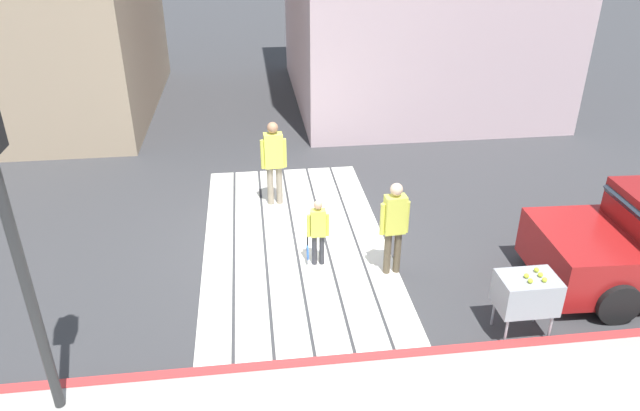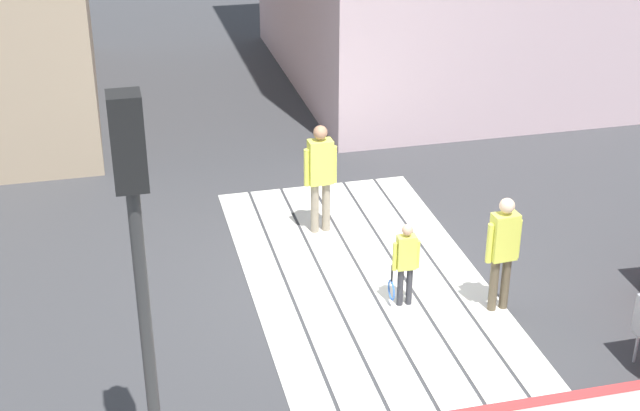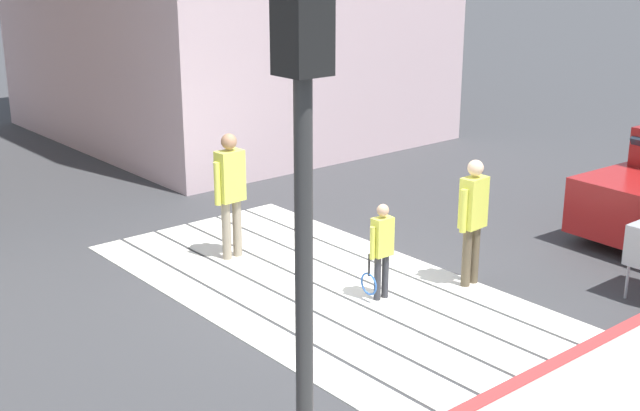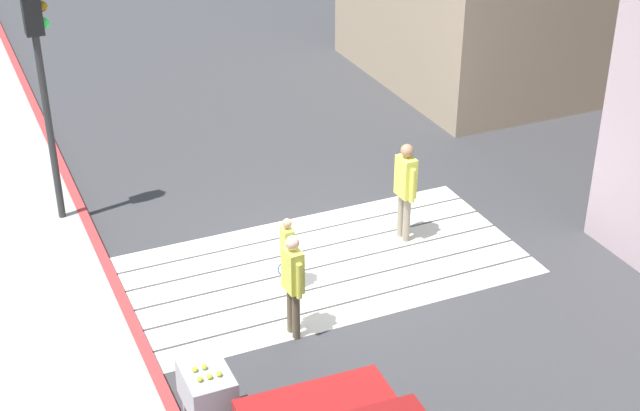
% 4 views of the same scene
% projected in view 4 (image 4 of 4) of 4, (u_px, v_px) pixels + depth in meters
% --- Properties ---
extents(ground_plane, '(120.00, 120.00, 0.00)m').
position_uv_depth(ground_plane, '(325.00, 266.00, 15.15)').
color(ground_plane, '#38383A').
extents(crosswalk_stripes, '(6.40, 3.25, 0.01)m').
position_uv_depth(crosswalk_stripes, '(325.00, 266.00, 15.14)').
color(crosswalk_stripes, silver).
rests_on(crosswalk_stripes, ground).
extents(curb_painted, '(0.16, 40.00, 0.13)m').
position_uv_depth(curb_painted, '(126.00, 309.00, 13.96)').
color(curb_painted, '#BC3333').
rests_on(curb_painted, ground).
extents(traffic_light_corner, '(0.39, 0.28, 4.24)m').
position_uv_depth(traffic_light_corner, '(40.00, 56.00, 14.95)').
color(traffic_light_corner, '#2D2D2D').
rests_on(traffic_light_corner, ground).
extents(tennis_ball_cart, '(0.56, 0.80, 1.02)m').
position_uv_depth(tennis_ball_cart, '(207.00, 388.00, 11.41)').
color(tennis_ball_cart, '#99999E').
rests_on(tennis_ball_cart, ground).
extents(pedestrian_adult_lead, '(0.24, 0.51, 1.75)m').
position_uv_depth(pedestrian_adult_lead, '(405.00, 185.00, 15.42)').
color(pedestrian_adult_lead, gray).
rests_on(pedestrian_adult_lead, ground).
extents(pedestrian_adult_trailing, '(0.23, 0.48, 1.64)m').
position_uv_depth(pedestrian_adult_trailing, '(293.00, 279.00, 13.07)').
color(pedestrian_adult_trailing, brown).
rests_on(pedestrian_adult_trailing, ground).
extents(pedestrian_child_with_racket, '(0.28, 0.38, 1.21)m').
position_uv_depth(pedestrian_child_with_racket, '(287.00, 249.00, 14.30)').
color(pedestrian_child_with_racket, '#333338').
rests_on(pedestrian_child_with_racket, ground).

